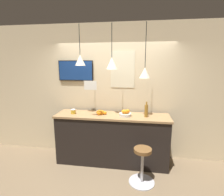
{
  "coord_description": "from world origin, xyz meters",
  "views": [
    {
      "loc": [
        0.51,
        -2.85,
        2.08
      ],
      "look_at": [
        0.0,
        0.52,
        1.39
      ],
      "focal_mm": 28.0,
      "sensor_mm": 36.0,
      "label": 1
    }
  ],
  "objects_px": {
    "fruit_bowl": "(125,113)",
    "spread_jar": "(73,111)",
    "mounted_tv": "(76,71)",
    "juice_bottle": "(146,111)",
    "bar_stool": "(142,164)"
  },
  "relations": [
    {
      "from": "fruit_bowl",
      "to": "spread_jar",
      "type": "height_order",
      "value": "fruit_bowl"
    },
    {
      "from": "spread_jar",
      "to": "mounted_tv",
      "type": "relative_size",
      "value": 0.13
    },
    {
      "from": "juice_bottle",
      "to": "mounted_tv",
      "type": "height_order",
      "value": "mounted_tv"
    },
    {
      "from": "juice_bottle",
      "to": "spread_jar",
      "type": "bearing_deg",
      "value": 180.0
    },
    {
      "from": "bar_stool",
      "to": "fruit_bowl",
      "type": "relative_size",
      "value": 2.67
    },
    {
      "from": "bar_stool",
      "to": "juice_bottle",
      "type": "height_order",
      "value": "juice_bottle"
    },
    {
      "from": "mounted_tv",
      "to": "juice_bottle",
      "type": "bearing_deg",
      "value": -13.97
    },
    {
      "from": "fruit_bowl",
      "to": "juice_bottle",
      "type": "xyz_separation_m",
      "value": [
        0.4,
        0.01,
        0.07
      ]
    },
    {
      "from": "fruit_bowl",
      "to": "bar_stool",
      "type": "bearing_deg",
      "value": -57.38
    },
    {
      "from": "bar_stool",
      "to": "fruit_bowl",
      "type": "distance_m",
      "value": 0.97
    },
    {
      "from": "bar_stool",
      "to": "fruit_bowl",
      "type": "height_order",
      "value": "fruit_bowl"
    },
    {
      "from": "bar_stool",
      "to": "spread_jar",
      "type": "bearing_deg",
      "value": 159.12
    },
    {
      "from": "mounted_tv",
      "to": "fruit_bowl",
      "type": "bearing_deg",
      "value": -19.06
    },
    {
      "from": "bar_stool",
      "to": "mounted_tv",
      "type": "distance_m",
      "value": 2.33
    },
    {
      "from": "spread_jar",
      "to": "bar_stool",
      "type": "bearing_deg",
      "value": -20.88
    }
  ]
}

